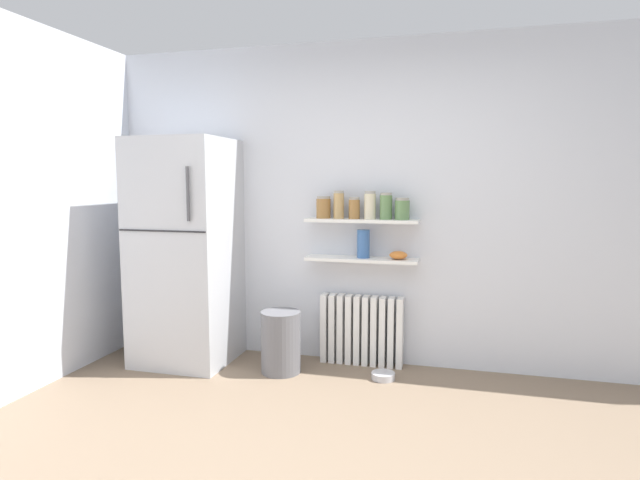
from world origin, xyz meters
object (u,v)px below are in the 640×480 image
Objects in this scene: storage_jar_5 at (402,209)px; trash_bin at (281,342)px; refrigerator at (186,252)px; storage_jar_1 at (339,205)px; storage_jar_2 at (354,208)px; pet_food_bowl at (383,376)px; storage_jar_4 at (386,206)px; storage_jar_0 at (323,207)px; storage_jar_3 at (370,205)px; vase at (363,244)px; radiator at (362,330)px; shelf_bowl at (398,255)px.

storage_jar_5 reaches higher than trash_bin.
refrigerator reaches higher than trash_bin.
storage_jar_2 is (0.13, -0.00, -0.03)m from storage_jar_1.
storage_jar_5 is at bearing 7.87° from refrigerator.
pet_food_bowl is at bearing -42.02° from storage_jar_2.
storage_jar_1 reaches higher than storage_jar_4.
storage_jar_4 is 1.30m from pet_food_bowl.
trash_bin is (-0.89, -0.31, -1.03)m from storage_jar_5.
storage_jar_0 is 1.12m from trash_bin.
storage_jar_0 is at bearing 180.00° from storage_jar_3.
vase reaches higher than pet_food_bowl.
storage_jar_1 is 0.13m from storage_jar_2.
storage_jar_3 is at bearing 9.18° from refrigerator.
radiator is at bearing 10.76° from refrigerator.
refrigerator is 1.46m from vase.
storage_jar_3 reaches higher than vase.
storage_jar_3 reaches higher than storage_jar_4.
vase reaches higher than trash_bin.
pet_food_bowl is at bearing -31.95° from storage_jar_1.
storage_jar_5 is (0.50, -0.00, -0.03)m from storage_jar_1.
storage_jar_1 is at bearing 148.05° from pet_food_bowl.
storage_jar_2 is 0.35× the size of trash_bin.
storage_jar_0 is 0.38m from storage_jar_3.
radiator is 3.96× the size of storage_jar_5.
refrigerator is 1.73m from shelf_bowl.
storage_jar_2 is 0.78× the size of storage_jar_3.
radiator is 0.70m from shelf_bowl.
refrigerator is 1.58m from radiator.
pet_food_bowl is (0.53, -0.25, -1.26)m from storage_jar_0.
storage_jar_3 is at bearing -25.52° from radiator.
storage_jar_3 reaches higher than storage_jar_2.
storage_jar_1 is at bearing 180.00° from storage_jar_3.
storage_jar_1 is (-0.19, -0.03, 1.02)m from radiator.
storage_jar_2 is (1.36, 0.24, 0.36)m from refrigerator.
radiator is 0.44m from pet_food_bowl.
storage_jar_2 is 1.22× the size of shelf_bowl.
storage_jar_4 reaches higher than shelf_bowl.
pet_food_bowl is at bearing -0.53° from refrigerator.
storage_jar_5 reaches higher than vase.
trash_bin is 0.83m from pet_food_bowl.
storage_jar_5 is (0.38, 0.00, -0.00)m from storage_jar_2.
storage_jar_1 is at bearing 180.00° from storage_jar_2.
storage_jar_2 is at bearing -0.00° from storage_jar_0.
radiator reaches higher than pet_food_bowl.
storage_jar_3 is 0.45m from shelf_bowl.
radiator is 1.04m from storage_jar_5.
storage_jar_1 is 1.30× the size of storage_jar_2.
vase is at bearing 0.00° from storage_jar_2.
shelf_bowl is (-0.02, 0.00, -0.36)m from storage_jar_5.
storage_jar_2 is at bearing 31.21° from trash_bin.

